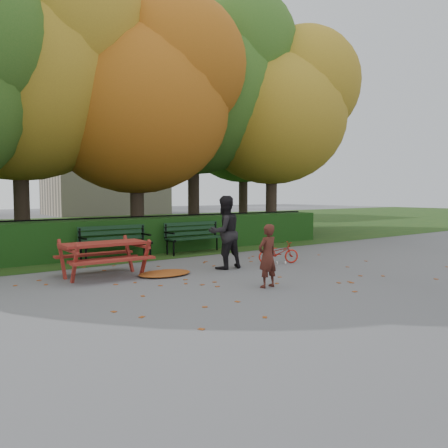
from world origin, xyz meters
TOP-DOWN VIEW (x-y plane):
  - ground at (0.00, 0.00)m, footprint 90.00×90.00m
  - grass_strip at (0.00, 14.00)m, footprint 90.00×90.00m
  - building_right at (8.00, 28.00)m, footprint 9.00×6.00m
  - hedge at (0.00, 4.50)m, footprint 13.00×0.90m
  - iron_fence at (0.00, 5.30)m, footprint 14.00×0.04m
  - tree_b at (-2.44, 6.75)m, footprint 6.72×6.40m
  - tree_c at (0.83, 5.96)m, footprint 6.30×6.00m
  - tree_d at (3.88, 7.23)m, footprint 7.14×6.80m
  - tree_e at (6.52, 5.77)m, footprint 6.09×5.80m
  - tree_g at (8.33, 9.76)m, footprint 6.30×6.00m
  - bench_left at (-1.30, 3.70)m, footprint 1.80×0.57m
  - bench_right at (1.10, 3.70)m, footprint 1.80×0.57m
  - picnic_table at (-2.36, 1.72)m, footprint 1.67×1.35m
  - leaf_pile at (-1.28, 1.14)m, footprint 1.35×1.14m
  - leaf_scatter at (0.00, 0.30)m, footprint 9.00×5.70m
  - child at (-0.35, -1.02)m, footprint 0.44×0.31m
  - adult at (0.20, 1.03)m, footprint 0.81×0.63m
  - bicycle at (1.70, 0.85)m, footprint 1.06×0.74m

SIDE VIEW (x-z plane):
  - ground at x=0.00m, z-range 0.00..0.00m
  - grass_strip at x=0.00m, z-range 0.01..0.01m
  - leaf_scatter at x=0.00m, z-range 0.00..0.01m
  - leaf_pile at x=-1.28m, z-range 0.00..0.08m
  - bicycle at x=1.70m, z-range 0.00..0.53m
  - hedge at x=0.00m, z-range 0.00..1.00m
  - bench_left at x=-1.30m, z-range 0.08..0.96m
  - bench_right at x=1.10m, z-range 0.08..0.96m
  - iron_fence at x=0.00m, z-range 0.03..1.05m
  - picnic_table at x=-2.36m, z-range 0.15..0.96m
  - child at x=-0.35m, z-range 0.00..1.15m
  - adult at x=0.20m, z-range 0.00..1.65m
  - tree_c at x=0.83m, z-range 0.82..8.82m
  - tree_e at x=6.52m, z-range 1.01..9.16m
  - tree_g at x=8.33m, z-range 1.10..9.65m
  - tree_b at x=-2.44m, z-range 1.01..9.80m
  - tree_d at x=3.88m, z-range 1.19..10.77m
  - building_right at x=8.00m, z-range 0.00..12.00m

